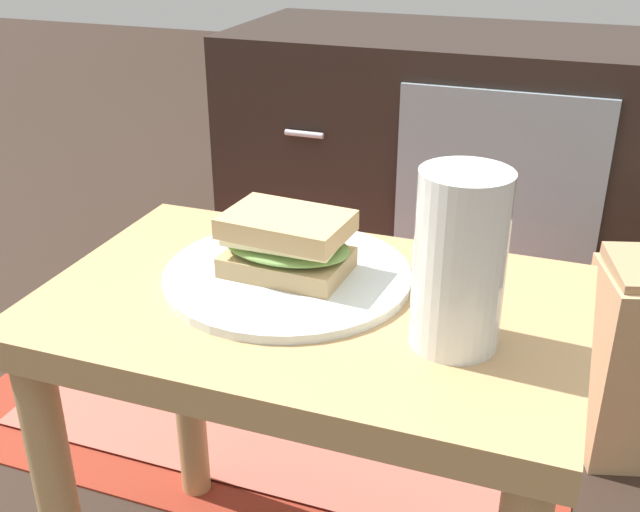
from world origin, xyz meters
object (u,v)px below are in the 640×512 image
at_px(beer_glass, 459,264).
at_px(sandwich_front, 287,244).
at_px(tv_cabinet, 454,169).
at_px(plate, 288,275).

bearing_deg(beer_glass, sandwich_front, 161.21).
xyz_separation_m(sandwich_front, beer_glass, (0.19, -0.07, 0.04)).
xyz_separation_m(tv_cabinet, sandwich_front, (-0.02, -0.92, 0.21)).
bearing_deg(beer_glass, plate, 161.21).
distance_m(tv_cabinet, sandwich_front, 0.94).
relative_size(plate, sandwich_front, 1.87).
distance_m(tv_cabinet, beer_glass, 1.03).
height_order(sandwich_front, beer_glass, beer_glass).
bearing_deg(sandwich_front, tv_cabinet, 88.73).
xyz_separation_m(plate, sandwich_front, (-0.00, -0.00, 0.04)).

